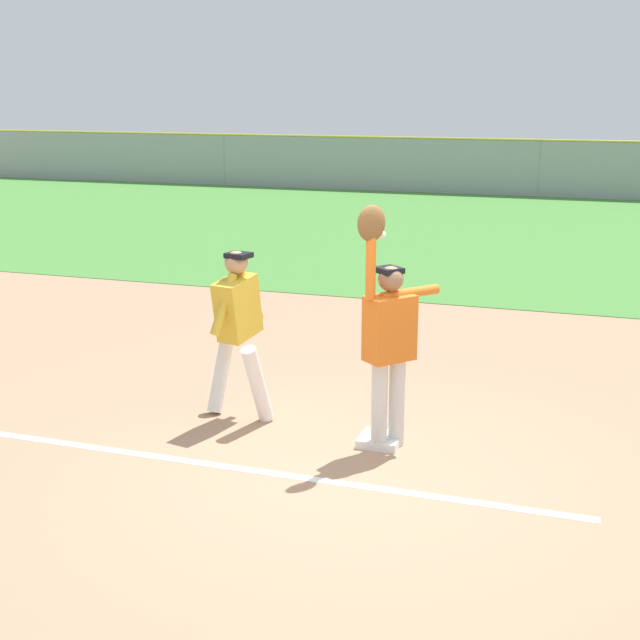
{
  "coord_description": "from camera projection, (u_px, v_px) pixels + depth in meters",
  "views": [
    {
      "loc": [
        1.95,
        -6.86,
        3.26
      ],
      "look_at": [
        -0.6,
        1.03,
        1.05
      ],
      "focal_mm": 49.3,
      "sensor_mm": 36.0,
      "label": 1
    }
  ],
  "objects": [
    {
      "name": "ground_plane",
      "position": [
        349.0,
        469.0,
        7.73
      ],
      "size": [
        68.79,
        68.79,
        0.0
      ],
      "primitive_type": "plane",
      "color": "tan"
    },
    {
      "name": "outfield_grass",
      "position": [
        512.0,
        233.0,
        20.16
      ],
      "size": [
        41.61,
        14.55,
        0.01
      ],
      "primitive_type": "cube",
      "color": "#478438",
      "rests_on": "ground_plane"
    },
    {
      "name": "first_base",
      "position": [
        380.0,
        440.0,
        8.26
      ],
      "size": [
        0.39,
        0.39,
        0.08
      ],
      "primitive_type": "cube",
      "rotation": [
        0.0,
        0.0,
        -0.02
      ],
      "color": "white",
      "rests_on": "ground_plane"
    },
    {
      "name": "fielder",
      "position": [
        388.0,
        332.0,
        7.92
      ],
      "size": [
        0.66,
        0.75,
        2.28
      ],
      "rotation": [
        0.0,
        0.0,
        2.44
      ],
      "color": "silver",
      "rests_on": "ground_plane"
    },
    {
      "name": "runner",
      "position": [
        238.0,
        323.0,
        8.69
      ],
      "size": [
        0.75,
        0.84,
        1.72
      ],
      "rotation": [
        0.0,
        0.0,
        -0.22
      ],
      "color": "white",
      "rests_on": "ground_plane"
    },
    {
      "name": "baseball",
      "position": [
        382.0,
        234.0,
        7.75
      ],
      "size": [
        0.07,
        0.07,
        0.07
      ],
      "primitive_type": "sphere",
      "color": "white"
    },
    {
      "name": "outfield_fence",
      "position": [
        539.0,
        168.0,
        26.62
      ],
      "size": [
        41.69,
        0.08,
        1.74
      ],
      "color": "#93999E",
      "rests_on": "ground_plane"
    },
    {
      "name": "parked_car_tan",
      "position": [
        350.0,
        159.0,
        32.56
      ],
      "size": [
        4.59,
        2.52,
        1.25
      ],
      "rotation": [
        0.0,
        0.0,
        -0.12
      ],
      "color": "tan",
      "rests_on": "ground_plane"
    },
    {
      "name": "parked_car_black",
      "position": [
        523.0,
        165.0,
        29.87
      ],
      "size": [
        4.57,
        2.46,
        1.25
      ],
      "rotation": [
        0.0,
        0.0,
        -0.1
      ],
      "color": "black",
      "rests_on": "ground_plane"
    }
  ]
}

